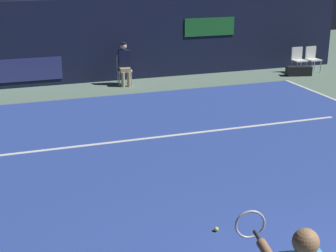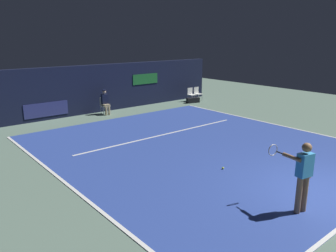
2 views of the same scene
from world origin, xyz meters
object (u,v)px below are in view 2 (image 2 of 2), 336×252
at_px(tennis_player, 303,173).
at_px(courtside_chair_near, 191,94).
at_px(tennis_ball, 223,168).
at_px(courtside_chair_far, 198,93).
at_px(line_judge_on_chair, 105,102).
at_px(equipment_bag, 193,100).

xyz_separation_m(tennis_player, courtside_chair_near, (7.77, 11.90, -0.49)).
bearing_deg(tennis_ball, courtside_chair_far, 49.30).
distance_m(courtside_chair_near, courtside_chair_far, 0.55).
bearing_deg(courtside_chair_far, line_judge_on_chair, 177.69).
bearing_deg(equipment_bag, courtside_chair_near, 74.79).
xyz_separation_m(tennis_player, tennis_ball, (0.60, 2.90, -0.94)).
relative_size(courtside_chair_near, courtside_chair_far, 1.00).
height_order(courtside_chair_far, tennis_ball, courtside_chair_far).
xyz_separation_m(tennis_player, line_judge_on_chair, (1.64, 12.15, -0.30)).
height_order(tennis_player, equipment_bag, tennis_player).
distance_m(line_judge_on_chair, courtside_chair_far, 6.68).
distance_m(courtside_chair_near, equipment_bag, 0.56).
relative_size(courtside_chair_near, equipment_bag, 1.05).
xyz_separation_m(tennis_ball, equipment_bag, (6.96, 8.61, 0.11)).
distance_m(tennis_player, line_judge_on_chair, 12.26).
bearing_deg(tennis_player, courtside_chair_far, 54.99).
distance_m(tennis_player, courtside_chair_near, 14.22).
bearing_deg(line_judge_on_chair, equipment_bag, -6.11).
bearing_deg(courtside_chair_near, equipment_bag, -118.59).
xyz_separation_m(courtside_chair_far, equipment_bag, (-0.76, -0.36, -0.34)).
relative_size(line_judge_on_chair, courtside_chair_far, 1.50).
bearing_deg(tennis_ball, line_judge_on_chair, 83.54).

